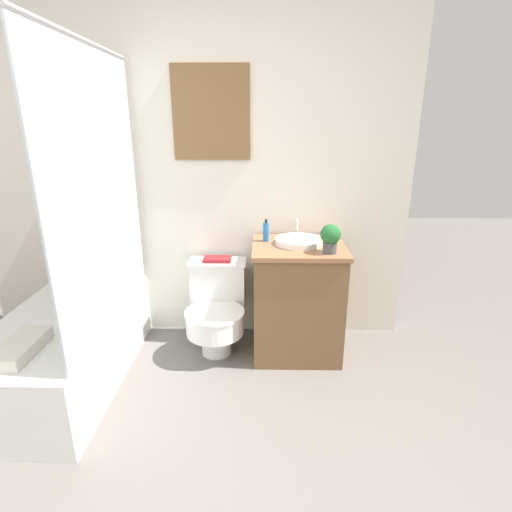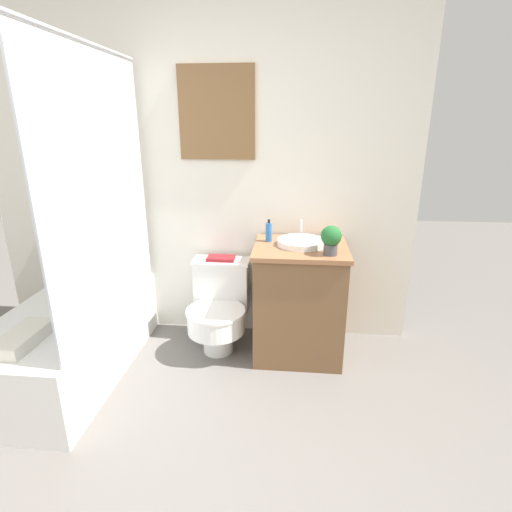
{
  "view_description": "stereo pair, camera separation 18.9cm",
  "coord_description": "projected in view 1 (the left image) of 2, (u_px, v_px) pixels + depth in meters",
  "views": [
    {
      "loc": [
        0.52,
        -0.82,
        1.58
      ],
      "look_at": [
        0.47,
        1.59,
        0.77
      ],
      "focal_mm": 28.0,
      "sensor_mm": 36.0,
      "label": 1
    },
    {
      "loc": [
        0.71,
        -0.81,
        1.58
      ],
      "look_at": [
        0.47,
        1.59,
        0.77
      ],
      "focal_mm": 28.0,
      "sensor_mm": 36.0,
      "label": 2
    }
  ],
  "objects": [
    {
      "name": "wall_back",
      "position": [
        191.0,
        170.0,
        2.84
      ],
      "size": [
        3.15,
        0.07,
        2.5
      ],
      "color": "silver",
      "rests_on": "ground_plane"
    },
    {
      "name": "shower_area",
      "position": [
        67.0,
        341.0,
        2.5
      ],
      "size": [
        0.7,
        1.35,
        1.98
      ],
      "color": "white",
      "rests_on": "ground_plane"
    },
    {
      "name": "toilet",
      "position": [
        217.0,
        307.0,
        2.85
      ],
      "size": [
        0.41,
        0.56,
        0.63
      ],
      "color": "white",
      "rests_on": "ground_plane"
    },
    {
      "name": "vanity",
      "position": [
        297.0,
        299.0,
        2.8
      ],
      "size": [
        0.62,
        0.56,
        0.8
      ],
      "color": "brown",
      "rests_on": "ground_plane"
    },
    {
      "name": "sink",
      "position": [
        299.0,
        241.0,
        2.69
      ],
      "size": [
        0.32,
        0.35,
        0.13
      ],
      "color": "white",
      "rests_on": "vanity"
    },
    {
      "name": "soap_bottle",
      "position": [
        266.0,
        232.0,
        2.74
      ],
      "size": [
        0.04,
        0.04,
        0.15
      ],
      "color": "#2D6BB2",
      "rests_on": "vanity"
    },
    {
      "name": "potted_plant",
      "position": [
        330.0,
        237.0,
        2.48
      ],
      "size": [
        0.13,
        0.13,
        0.18
      ],
      "color": "#4C4C51",
      "rests_on": "vanity"
    },
    {
      "name": "book_on_tank",
      "position": [
        217.0,
        259.0,
        2.87
      ],
      "size": [
        0.2,
        0.12,
        0.02
      ],
      "color": "maroon",
      "rests_on": "toilet"
    }
  ]
}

